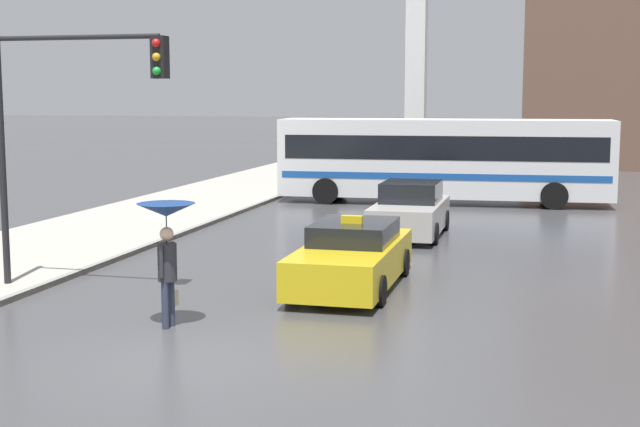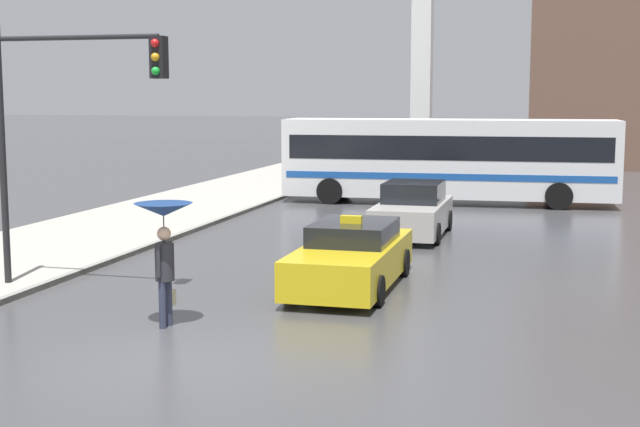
{
  "view_description": "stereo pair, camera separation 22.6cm",
  "coord_description": "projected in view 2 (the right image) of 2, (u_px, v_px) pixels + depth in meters",
  "views": [
    {
      "loc": [
        5.14,
        -11.95,
        3.97
      ],
      "look_at": [
        0.4,
        6.81,
        1.4
      ],
      "focal_mm": 50.0,
      "sensor_mm": 36.0,
      "label": 1
    },
    {
      "loc": [
        5.36,
        -11.9,
        3.97
      ],
      "look_at": [
        0.4,
        6.81,
        1.4
      ],
      "focal_mm": 50.0,
      "sensor_mm": 36.0,
      "label": 2
    }
  ],
  "objects": [
    {
      "name": "city_bus",
      "position": [
        448.0,
        157.0,
        32.89
      ],
      "size": [
        12.22,
        3.19,
        3.1
      ],
      "rotation": [
        0.0,
        0.0,
        1.63
      ],
      "color": "silver",
      "rests_on": "ground_plane"
    },
    {
      "name": "sedan_red",
      "position": [
        413.0,
        212.0,
        25.26
      ],
      "size": [
        1.91,
        4.3,
        1.53
      ],
      "rotation": [
        0.0,
        0.0,
        3.14
      ],
      "color": "#B7B2AD",
      "rests_on": "ground_plane"
    },
    {
      "name": "ground_plane",
      "position": [
        177.0,
        364.0,
        13.28
      ],
      "size": [
        300.0,
        300.0,
        0.0
      ],
      "primitive_type": "plane",
      "color": "#424244"
    },
    {
      "name": "taxi",
      "position": [
        352.0,
        257.0,
        18.47
      ],
      "size": [
        1.91,
        4.79,
        1.52
      ],
      "rotation": [
        0.0,
        0.0,
        3.14
      ],
      "color": "gold",
      "rests_on": "ground_plane"
    },
    {
      "name": "traffic_light",
      "position": [
        66.0,
        106.0,
        17.58
      ],
      "size": [
        3.72,
        0.38,
        5.39
      ],
      "color": "black",
      "rests_on": "ground_plane"
    },
    {
      "name": "pedestrian_with_umbrella",
      "position": [
        164.0,
        230.0,
        15.17
      ],
      "size": [
        1.0,
        1.0,
        2.16
      ],
      "rotation": [
        0.0,
        0.0,
        1.48
      ],
      "color": "#2D3347",
      "rests_on": "ground_plane"
    }
  ]
}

